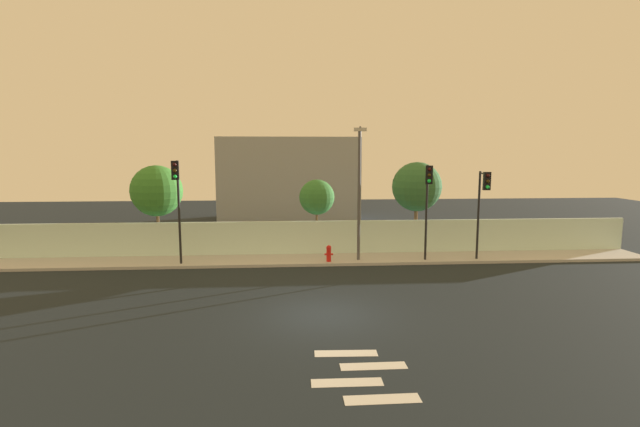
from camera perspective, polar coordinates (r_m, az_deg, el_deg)
The scene contains 13 objects.
ground_plane at distance 16.98m, azimuth 0.48°, elevation -12.20°, with size 80.00×80.00×0.00m, color black.
sidewalk at distance 24.82m, azimuth -1.00°, elevation -5.65°, with size 36.00×2.40×0.15m, color #B3B3B3.
perimeter_wall at distance 25.88m, azimuth -1.16°, elevation -2.90°, with size 36.00×0.18×1.80m, color silver.
crosswalk_marking at distance 12.90m, azimuth 5.06°, elevation -18.86°, with size 2.63×3.03×0.01m.
traffic_light_left at distance 24.03m, azimuth 12.98°, elevation 2.54°, with size 0.50×1.36×4.92m.
traffic_light_center at distance 23.70m, azimuth -17.00°, elevation 2.70°, with size 0.36×1.15×5.16m.
traffic_light_right at distance 25.07m, azimuth 19.21°, elevation 2.00°, with size 0.35×1.24×4.59m.
street_lamp_curbside at distance 23.75m, azimuth 4.79°, elevation 3.70°, with size 0.64×2.02×6.76m.
fire_hydrant at distance 24.04m, azimuth 1.07°, elevation -4.80°, with size 0.44×0.26×0.84m.
roadside_tree_leftmost at distance 27.68m, azimuth -19.26°, elevation 2.60°, with size 2.85×2.85×4.99m.
roadside_tree_midleft at distance 26.79m, azimuth -0.39°, elevation 1.98°, with size 2.02×2.02×4.17m.
roadside_tree_midright at distance 27.72m, azimuth 11.69°, elevation 3.19°, with size 2.86×2.86×5.15m.
low_building_distant at distance 39.49m, azimuth -3.79°, elevation 4.18°, with size 11.31×6.00×6.88m, color gray.
Camera 1 is at (-1.25, -15.93, 5.73)m, focal length 26.31 mm.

